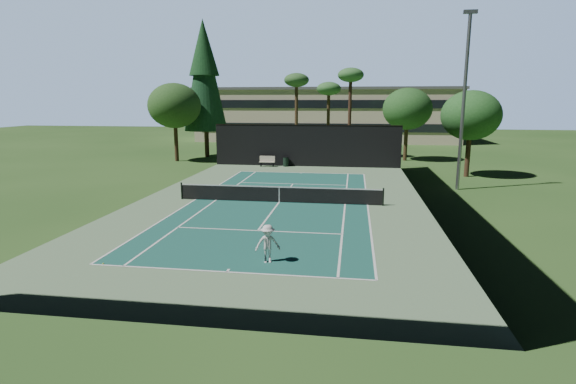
% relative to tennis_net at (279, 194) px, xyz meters
% --- Properties ---
extents(ground, '(160.00, 160.00, 0.00)m').
position_rel_tennis_net_xyz_m(ground, '(0.00, 0.00, -0.56)').
color(ground, '#2C521E').
rests_on(ground, ground).
extents(apron_slab, '(18.00, 32.00, 0.01)m').
position_rel_tennis_net_xyz_m(apron_slab, '(0.00, 0.00, -0.55)').
color(apron_slab, '#66885F').
rests_on(apron_slab, ground).
extents(court_surface, '(10.97, 23.77, 0.01)m').
position_rel_tennis_net_xyz_m(court_surface, '(0.00, 0.00, -0.55)').
color(court_surface, '#1B594D').
rests_on(court_surface, ground).
extents(court_lines, '(11.07, 23.87, 0.01)m').
position_rel_tennis_net_xyz_m(court_lines, '(0.00, 0.00, -0.54)').
color(court_lines, white).
rests_on(court_lines, ground).
extents(tennis_net, '(12.90, 0.10, 1.10)m').
position_rel_tennis_net_xyz_m(tennis_net, '(0.00, 0.00, 0.00)').
color(tennis_net, black).
rests_on(tennis_net, ground).
extents(fence, '(18.04, 32.05, 4.03)m').
position_rel_tennis_net_xyz_m(fence, '(0.00, 0.06, 1.45)').
color(fence, black).
rests_on(fence, ground).
extents(player, '(1.12, 0.84, 1.54)m').
position_rel_tennis_net_xyz_m(player, '(1.32, -10.62, 0.21)').
color(player, white).
rests_on(player, ground).
extents(tennis_ball_a, '(0.07, 0.07, 0.07)m').
position_rel_tennis_net_xyz_m(tennis_ball_a, '(-5.00, -11.79, -0.52)').
color(tennis_ball_a, '#C6E834').
rests_on(tennis_ball_a, ground).
extents(tennis_ball_b, '(0.07, 0.07, 0.07)m').
position_rel_tennis_net_xyz_m(tennis_ball_b, '(-3.39, 1.58, -0.52)').
color(tennis_ball_b, '#B5CE2E').
rests_on(tennis_ball_b, ground).
extents(tennis_ball_c, '(0.07, 0.07, 0.07)m').
position_rel_tennis_net_xyz_m(tennis_ball_c, '(3.44, 2.03, -0.52)').
color(tennis_ball_c, '#CEF337').
rests_on(tennis_ball_c, ground).
extents(tennis_ball_d, '(0.07, 0.07, 0.07)m').
position_rel_tennis_net_xyz_m(tennis_ball_d, '(-4.55, 2.72, -0.52)').
color(tennis_ball_d, '#DEEF36').
rests_on(tennis_ball_d, ground).
extents(park_bench, '(1.50, 0.45, 1.02)m').
position_rel_tennis_net_xyz_m(park_bench, '(-3.75, 15.39, -0.01)').
color(park_bench, '#BFB89E').
rests_on(park_bench, ground).
extents(trash_bin, '(0.56, 0.56, 0.95)m').
position_rel_tennis_net_xyz_m(trash_bin, '(-1.96, 15.66, -0.08)').
color(trash_bin, black).
rests_on(trash_bin, ground).
extents(pine_tree, '(4.80, 4.80, 15.00)m').
position_rel_tennis_net_xyz_m(pine_tree, '(-12.00, 22.00, 9.00)').
color(pine_tree, '#4E3721').
rests_on(pine_tree, ground).
extents(palm_a, '(2.80, 2.80, 9.32)m').
position_rel_tennis_net_xyz_m(palm_a, '(-2.00, 24.00, 7.63)').
color(palm_a, '#4C3620').
rests_on(palm_a, ground).
extents(palm_b, '(2.80, 2.80, 8.42)m').
position_rel_tennis_net_xyz_m(palm_b, '(1.50, 26.00, 6.80)').
color(palm_b, '#43311C').
rests_on(palm_b, ground).
extents(palm_c, '(2.80, 2.80, 9.77)m').
position_rel_tennis_net_xyz_m(palm_c, '(4.00, 23.00, 8.05)').
color(palm_c, '#42281C').
rests_on(palm_c, ground).
extents(decid_tree_a, '(5.12, 5.12, 7.62)m').
position_rel_tennis_net_xyz_m(decid_tree_a, '(10.00, 22.00, 4.86)').
color(decid_tree_a, '#48351F').
rests_on(decid_tree_a, ground).
extents(decid_tree_b, '(4.80, 4.80, 7.14)m').
position_rel_tennis_net_xyz_m(decid_tree_b, '(14.00, 12.00, 4.52)').
color(decid_tree_b, '#4A3120').
rests_on(decid_tree_b, ground).
extents(decid_tree_c, '(5.44, 5.44, 8.09)m').
position_rel_tennis_net_xyz_m(decid_tree_c, '(-14.00, 18.00, 5.21)').
color(decid_tree_c, '#47301E').
rests_on(decid_tree_c, ground).
extents(campus_building, '(40.50, 12.50, 8.30)m').
position_rel_tennis_net_xyz_m(campus_building, '(0.00, 45.98, 3.65)').
color(campus_building, beige).
rests_on(campus_building, ground).
extents(light_pole, '(0.90, 0.25, 12.22)m').
position_rel_tennis_net_xyz_m(light_pole, '(12.00, 6.00, 5.90)').
color(light_pole, gray).
rests_on(light_pole, ground).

